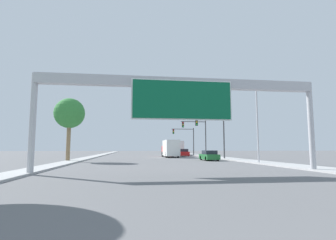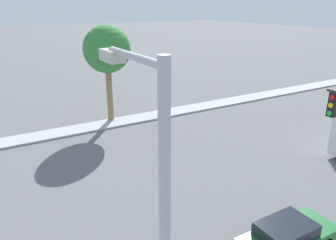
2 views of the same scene
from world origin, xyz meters
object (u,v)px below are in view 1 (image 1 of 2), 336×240
object	(u,v)px
car_mid_right	(209,156)
car_far_right	(183,153)
truck_box_primary	(176,148)
traffic_light_far_intersection	(186,137)
traffic_light_near_intersection	(214,130)
palm_tree_background	(70,114)
truck_box_secondary	(170,149)
sign_gantry	(182,94)
traffic_light_mid_block	(198,132)
street_lamp_right	(255,116)

from	to	relation	value
car_mid_right	car_far_right	size ratio (longest dim) A/B	0.95
truck_box_primary	traffic_light_far_intersection	bearing A→B (deg)	-69.37
traffic_light_far_intersection	car_mid_right	bearing A→B (deg)	-93.99
truck_box_primary	traffic_light_near_intersection	xyz separation A→B (m)	(1.79, -24.27, 2.66)
truck_box_primary	palm_tree_background	bearing A→B (deg)	-123.58
car_far_right	truck_box_secondary	bearing A→B (deg)	-122.01
car_mid_right	traffic_light_near_intersection	world-z (taller)	traffic_light_near_intersection
sign_gantry	traffic_light_near_intersection	xyz separation A→B (m)	(8.79, 20.10, -1.17)
sign_gantry	traffic_light_near_intersection	bearing A→B (deg)	66.38
truck_box_primary	traffic_light_near_intersection	distance (m)	24.48
truck_box_primary	car_far_right	bearing A→B (deg)	-90.00
traffic_light_mid_block	street_lamp_right	distance (m)	20.70
sign_gantry	car_mid_right	xyz separation A→B (m)	(7.00, 17.06, -4.86)
car_far_right	street_lamp_right	bearing A→B (deg)	-83.30
car_mid_right	truck_box_secondary	world-z (taller)	truck_box_secondary
truck_box_primary	traffic_light_near_intersection	bearing A→B (deg)	-85.78
traffic_light_near_intersection	traffic_light_mid_block	size ratio (longest dim) A/B	0.93
street_lamp_right	car_mid_right	bearing A→B (deg)	112.18
car_mid_right	traffic_light_far_intersection	distance (m)	23.37
truck_box_primary	traffic_light_mid_block	world-z (taller)	traffic_light_mid_block
car_mid_right	truck_box_primary	size ratio (longest dim) A/B	0.52
car_far_right	street_lamp_right	size ratio (longest dim) A/B	0.50
palm_tree_background	street_lamp_right	distance (m)	22.74
sign_gantry	truck_box_secondary	size ratio (longest dim) A/B	2.31
traffic_light_mid_block	truck_box_primary	bearing A→B (deg)	97.19
street_lamp_right	traffic_light_mid_block	bearing A→B (deg)	93.62
truck_box_secondary	palm_tree_background	world-z (taller)	palm_tree_background
car_mid_right	traffic_light_near_intersection	distance (m)	5.11
traffic_light_near_intersection	traffic_light_mid_block	bearing A→B (deg)	89.95
traffic_light_far_intersection	palm_tree_background	distance (m)	31.02
car_mid_right	car_far_right	bearing A→B (deg)	90.00
truck_box_secondary	street_lamp_right	distance (m)	22.15
sign_gantry	truck_box_secondary	xyz separation A→B (m)	(3.50, 30.27, -3.93)
car_mid_right	street_lamp_right	world-z (taller)	street_lamp_right
truck_box_secondary	street_lamp_right	xyz separation A→B (m)	(6.61, -20.82, 3.64)
car_mid_right	truck_box_primary	distance (m)	27.32
traffic_light_mid_block	traffic_light_far_intersection	world-z (taller)	traffic_light_mid_block
traffic_light_near_intersection	palm_tree_background	size ratio (longest dim) A/B	0.80
truck_box_secondary	traffic_light_near_intersection	bearing A→B (deg)	-62.51
traffic_light_near_intersection	sign_gantry	bearing A→B (deg)	-113.62
sign_gantry	traffic_light_mid_block	bearing A→B (deg)	73.70
traffic_light_mid_block	car_far_right	bearing A→B (deg)	107.33
car_mid_right	traffic_light_far_intersection	bearing A→B (deg)	86.01
car_mid_right	palm_tree_background	bearing A→B (deg)	-178.34
truck_box_primary	car_mid_right	bearing A→B (deg)	-90.00
sign_gantry	car_far_right	distance (m)	36.86
car_far_right	traffic_light_near_intersection	world-z (taller)	traffic_light_near_intersection
car_mid_right	truck_box_primary	bearing A→B (deg)	90.00
truck_box_secondary	street_lamp_right	world-z (taller)	street_lamp_right
truck_box_secondary	palm_tree_background	distance (m)	20.81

